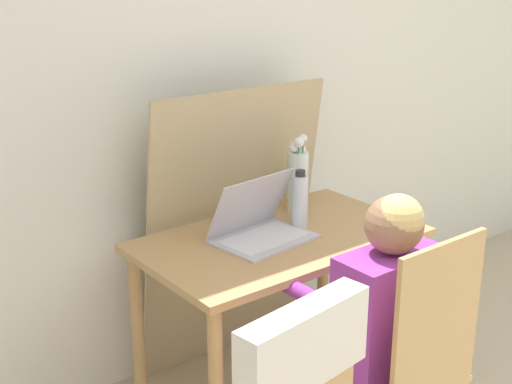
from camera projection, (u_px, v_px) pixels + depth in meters
name	position (u px, v px, depth m)	size (l,w,h in m)	color
wall_back	(227.00, 77.00, 3.04)	(6.40, 0.05, 2.50)	silver
dining_table	(279.00, 261.00, 2.77)	(1.08, 0.63, 0.72)	tan
chair_occupied	(403.00, 369.00, 2.28)	(0.40, 0.40, 0.96)	tan
person_seated	(378.00, 305.00, 2.31)	(0.36, 0.42, 1.06)	purple
laptop	(258.00, 224.00, 2.70)	(0.39, 0.30, 0.25)	#B2B2B7
flower_vase	(298.00, 176.00, 2.97)	(0.09, 0.09, 0.33)	silver
water_bottle	(300.00, 200.00, 2.80)	(0.07, 0.07, 0.23)	silver
cardboard_panel	(232.00, 228.00, 3.08)	(0.85, 0.19, 1.24)	tan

